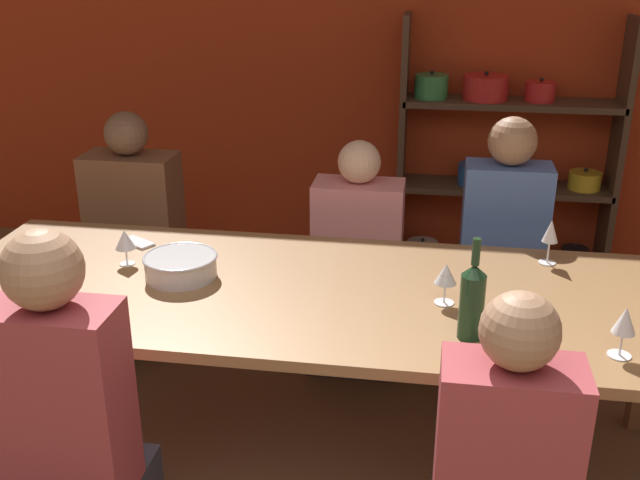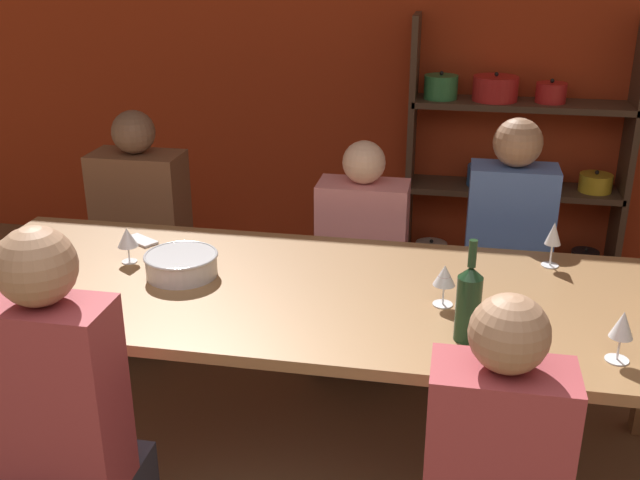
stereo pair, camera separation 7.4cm
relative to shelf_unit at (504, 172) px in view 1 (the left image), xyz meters
The scene contains 14 objects.
wall_back_red 0.99m from the shelf_unit, 162.94° to the left, with size 8.80×0.06×2.70m.
shelf_unit is the anchor object (origin of this frame).
dining_table 2.17m from the shelf_unit, 111.94° to the right, with size 2.78×1.02×0.75m.
mixing_bowl 2.40m from the shelf_unit, 123.61° to the right, with size 0.28×0.28×0.09m.
wine_bottle_dark 2.32m from the shelf_unit, 96.76° to the right, with size 0.08×0.08×0.34m.
wine_glass_white_a 2.35m from the shelf_unit, 85.68° to the right, with size 0.07×0.07×0.16m.
wine_glass_red_a 2.92m from the shelf_unit, 125.65° to the right, with size 0.06×0.06×0.15m.
wine_glass_red_b 2.10m from the shelf_unit, 99.69° to the right, with size 0.08×0.08×0.15m.
wine_glass_empty_a 2.49m from the shelf_unit, 129.44° to the right, with size 0.08×0.08×0.14m.
wine_glass_red_c 1.66m from the shelf_unit, 88.43° to the right, with size 0.07×0.07×0.18m.
cell_phone 2.35m from the shelf_unit, 133.47° to the right, with size 0.16×0.14×0.01m.
person_far_a 1.40m from the shelf_unit, 122.85° to the right, with size 0.42×0.52×1.08m.
person_far_b 1.20m from the shelf_unit, 94.09° to the right, with size 0.38×0.47×1.22m.
person_far_c 2.19m from the shelf_unit, 149.38° to the right, with size 0.45×0.56×1.17m.
Camera 1 is at (0.24, -0.80, 1.92)m, focal length 42.00 mm.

